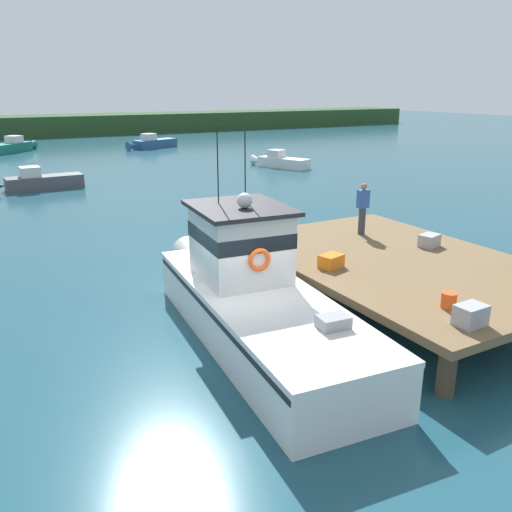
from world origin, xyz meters
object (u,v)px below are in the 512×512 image
(crate_stack_near_edge, at_px, (429,240))
(crate_single_far, at_px, (471,315))
(mooring_buoy_spare_mooring, at_px, (273,237))
(deckhand_by_the_boat, at_px, (363,208))
(bait_bucket, at_px, (449,300))
(moored_boat_off_the_point, at_px, (12,147))
(moored_boat_far_right, at_px, (152,143))
(main_fishing_boat, at_px, (251,294))
(moored_boat_outer_mooring, at_px, (280,161))
(moored_boat_near_channel, at_px, (38,182))
(crate_stack_mid_dock, at_px, (331,261))

(crate_stack_near_edge, bearing_deg, crate_single_far, -128.45)
(mooring_buoy_spare_mooring, bearing_deg, deckhand_by_the_boat, -79.04)
(bait_bucket, distance_m, mooring_buoy_spare_mooring, 9.85)
(deckhand_by_the_boat, bearing_deg, mooring_buoy_spare_mooring, 100.96)
(moored_boat_off_the_point, distance_m, mooring_buoy_spare_mooring, 37.81)
(crate_stack_near_edge, bearing_deg, mooring_buoy_spare_mooring, 104.84)
(deckhand_by_the_boat, relative_size, moored_boat_far_right, 0.29)
(moored_boat_far_right, relative_size, moored_boat_off_the_point, 1.15)
(main_fishing_boat, relative_size, moored_boat_far_right, 1.77)
(moored_boat_off_the_point, xyz_separation_m, moored_boat_outer_mooring, (16.41, -20.21, -0.07))
(main_fishing_boat, height_order, moored_boat_near_channel, main_fishing_boat)
(crate_stack_mid_dock, relative_size, mooring_buoy_spare_mooring, 1.36)
(bait_bucket, distance_m, moored_boat_near_channel, 26.35)
(moored_boat_off_the_point, height_order, mooring_buoy_spare_mooring, moored_boat_off_the_point)
(crate_stack_mid_dock, relative_size, moored_boat_off_the_point, 0.12)
(moored_boat_far_right, relative_size, moored_boat_near_channel, 1.06)
(crate_stack_near_edge, relative_size, moored_boat_far_right, 0.11)
(crate_single_far, relative_size, mooring_buoy_spare_mooring, 1.36)
(moored_boat_outer_mooring, bearing_deg, moored_boat_far_right, 102.96)
(main_fishing_boat, bearing_deg, moored_boat_off_the_point, 91.31)
(main_fishing_boat, height_order, deckhand_by_the_boat, main_fishing_boat)
(crate_stack_mid_dock, bearing_deg, moored_boat_near_channel, 100.44)
(crate_stack_mid_dock, distance_m, crate_stack_near_edge, 3.68)
(crate_single_far, bearing_deg, crate_stack_near_edge, 51.55)
(crate_stack_mid_dock, distance_m, moored_boat_off_the_point, 43.86)
(crate_stack_near_edge, xyz_separation_m, mooring_buoy_spare_mooring, (-1.63, 6.17, -1.16))
(main_fishing_boat, bearing_deg, crate_stack_mid_dock, 4.39)
(crate_stack_near_edge, distance_m, deckhand_by_the_boat, 2.32)
(main_fishing_boat, relative_size, crate_single_far, 16.55)
(crate_stack_near_edge, distance_m, bait_bucket, 4.69)
(bait_bucket, bearing_deg, moored_boat_near_channel, 100.31)
(crate_single_far, distance_m, crate_stack_near_edge, 5.51)
(crate_stack_near_edge, xyz_separation_m, moored_boat_off_the_point, (-7.16, 43.57, -0.88))
(deckhand_by_the_boat, xyz_separation_m, moored_boat_off_the_point, (-6.32, 41.52, -1.56))
(crate_stack_mid_dock, xyz_separation_m, moored_boat_outer_mooring, (12.93, 23.50, -0.94))
(moored_boat_far_right, xyz_separation_m, moored_boat_near_channel, (-13.08, -18.35, -0.03))
(moored_boat_off_the_point, bearing_deg, mooring_buoy_spare_mooring, -81.60)
(moored_boat_near_channel, height_order, moored_boat_outer_mooring, moored_boat_near_channel)
(main_fishing_boat, xyz_separation_m, crate_stack_near_edge, (6.15, 0.33, 0.37))
(main_fishing_boat, xyz_separation_m, moored_boat_outer_mooring, (15.40, 23.69, -0.57))
(main_fishing_boat, height_order, moored_boat_off_the_point, main_fishing_boat)
(crate_single_far, xyz_separation_m, bait_bucket, (0.31, 0.81, -0.04))
(crate_single_far, distance_m, moored_boat_off_the_point, 48.04)
(main_fishing_boat, relative_size, bait_bucket, 29.20)
(crate_single_far, xyz_separation_m, crate_stack_mid_dock, (-0.25, 4.17, -0.04))
(main_fishing_boat, height_order, moored_boat_far_right, main_fishing_boat)
(crate_stack_mid_dock, bearing_deg, moored_boat_far_right, 77.69)
(deckhand_by_the_boat, height_order, moored_boat_outer_mooring, deckhand_by_the_boat)
(deckhand_by_the_boat, height_order, moored_boat_far_right, deckhand_by_the_boat)
(moored_boat_off_the_point, relative_size, moored_boat_outer_mooring, 0.98)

